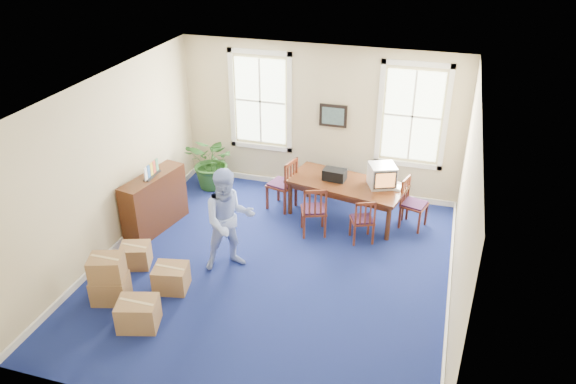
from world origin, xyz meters
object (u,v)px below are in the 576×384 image
(chair_near_left, at_px, (314,209))
(man, at_px, (229,220))
(potted_plant, at_px, (213,162))
(conference_table, at_px, (346,200))
(credenza, at_px, (154,202))
(cardboard_boxes, at_px, (124,276))
(crt_tv, at_px, (382,175))

(chair_near_left, distance_m, man, 1.89)
(potted_plant, bearing_deg, chair_near_left, -25.29)
(conference_table, xyz_separation_m, credenza, (-3.45, -1.48, 0.19))
(chair_near_left, height_order, potted_plant, potted_plant)
(chair_near_left, relative_size, cardboard_boxes, 0.69)
(credenza, distance_m, potted_plant, 1.96)
(credenza, bearing_deg, crt_tv, 31.53)
(chair_near_left, distance_m, cardboard_boxes, 3.69)
(conference_table, relative_size, cardboard_boxes, 1.52)
(chair_near_left, bearing_deg, conference_table, -141.48)
(chair_near_left, relative_size, man, 0.56)
(chair_near_left, distance_m, potted_plant, 2.86)
(credenza, height_order, potted_plant, potted_plant)
(conference_table, height_order, crt_tv, crt_tv)
(crt_tv, relative_size, cardboard_boxes, 0.35)
(crt_tv, height_order, cardboard_boxes, crt_tv)
(crt_tv, xyz_separation_m, credenza, (-4.12, -1.53, -0.42))
(crt_tv, height_order, chair_near_left, crt_tv)
(credenza, xyz_separation_m, cardboard_boxes, (0.59, -2.10, -0.15))
(crt_tv, relative_size, potted_plant, 0.43)
(man, height_order, cardboard_boxes, man)
(potted_plant, bearing_deg, cardboard_boxes, -87.25)
(credenza, xyz_separation_m, potted_plant, (0.39, 1.92, 0.04))
(crt_tv, distance_m, man, 3.22)
(man, relative_size, potted_plant, 1.50)
(chair_near_left, bearing_deg, man, 32.45)
(conference_table, bearing_deg, potted_plant, -176.55)
(conference_table, relative_size, chair_near_left, 2.21)
(man, relative_size, cardboard_boxes, 1.24)
(crt_tv, distance_m, potted_plant, 3.77)
(chair_near_left, xyz_separation_m, man, (-1.11, -1.48, 0.41))
(credenza, bearing_deg, chair_near_left, 24.38)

